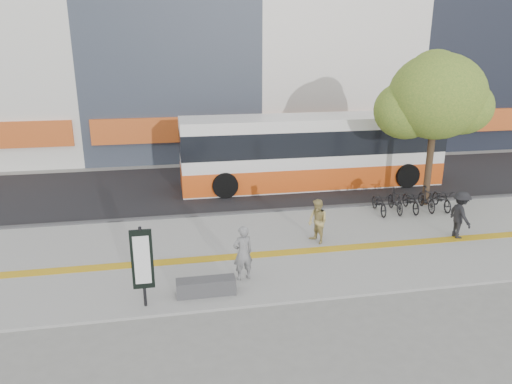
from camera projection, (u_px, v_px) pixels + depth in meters
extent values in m
plane|color=slate|center=(288.00, 269.00, 14.51)|extent=(120.00, 120.00, 0.00)
cube|color=gray|center=(277.00, 248.00, 15.91)|extent=(40.00, 7.00, 0.08)
cube|color=#C09516|center=(280.00, 253.00, 15.42)|extent=(40.00, 0.45, 0.01)
cube|color=black|center=(242.00, 185.00, 22.94)|extent=(40.00, 8.00, 0.06)
cube|color=#353538|center=(257.00, 212.00, 19.18)|extent=(40.00, 0.25, 0.14)
cube|color=#CF561F|center=(262.00, 127.00, 27.44)|extent=(19.00, 0.50, 1.40)
cube|color=#353538|center=(206.00, 287.00, 12.84)|extent=(1.60, 0.45, 0.45)
cylinder|color=black|center=(143.00, 267.00, 12.01)|extent=(0.08, 0.08, 2.20)
cube|color=black|center=(142.00, 259.00, 11.94)|extent=(0.55, 0.08, 1.60)
cube|color=white|center=(142.00, 260.00, 11.90)|extent=(0.40, 0.02, 1.30)
cylinder|color=#3C2B1B|center=(429.00, 167.00, 19.68)|extent=(0.28, 0.28, 3.20)
ellipsoid|color=#426E24|center=(437.00, 96.00, 18.81)|extent=(3.80, 3.80, 3.42)
ellipsoid|color=#426E24|center=(406.00, 110.00, 19.28)|extent=(2.60, 2.60, 2.34)
ellipsoid|color=#426E24|center=(462.00, 107.00, 18.71)|extent=(2.40, 2.40, 2.16)
ellipsoid|color=#426E24|center=(435.00, 74.00, 19.37)|extent=(2.20, 2.20, 1.98)
cube|color=white|center=(312.00, 151.00, 22.55)|extent=(12.38, 2.58, 3.30)
cube|color=#DA4E14|center=(311.00, 173.00, 22.88)|extent=(12.40, 2.60, 1.03)
cube|color=black|center=(312.00, 139.00, 22.38)|extent=(12.40, 2.60, 1.14)
cylinder|color=black|center=(225.00, 185.00, 20.90)|extent=(1.14, 0.36, 1.14)
cylinder|color=black|center=(219.00, 170.00, 23.32)|extent=(1.14, 0.36, 1.14)
cylinder|color=black|center=(407.00, 175.00, 22.43)|extent=(1.14, 0.36, 1.14)
cylinder|color=black|center=(383.00, 163.00, 24.85)|extent=(1.14, 0.36, 1.14)
imported|color=black|center=(380.00, 203.00, 18.95)|extent=(0.72, 1.67, 0.85)
imported|color=black|center=(396.00, 201.00, 19.06)|extent=(0.59, 1.61, 0.95)
imported|color=black|center=(411.00, 201.00, 19.20)|extent=(0.72, 1.67, 0.85)
imported|color=black|center=(427.00, 199.00, 19.30)|extent=(0.59, 1.61, 0.95)
imported|color=black|center=(442.00, 199.00, 19.44)|extent=(0.72, 1.67, 0.85)
imported|color=black|center=(243.00, 253.00, 13.49)|extent=(0.68, 0.53, 1.64)
imported|color=tan|center=(318.00, 221.00, 16.03)|extent=(0.81, 0.90, 1.53)
imported|color=black|center=(460.00, 215.00, 16.44)|extent=(0.63, 1.09, 1.69)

